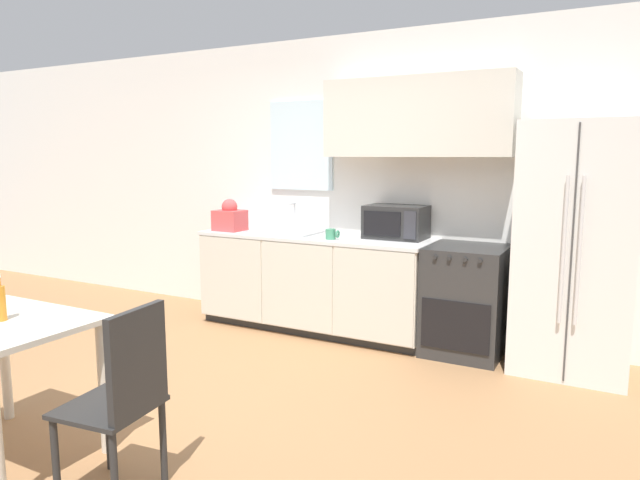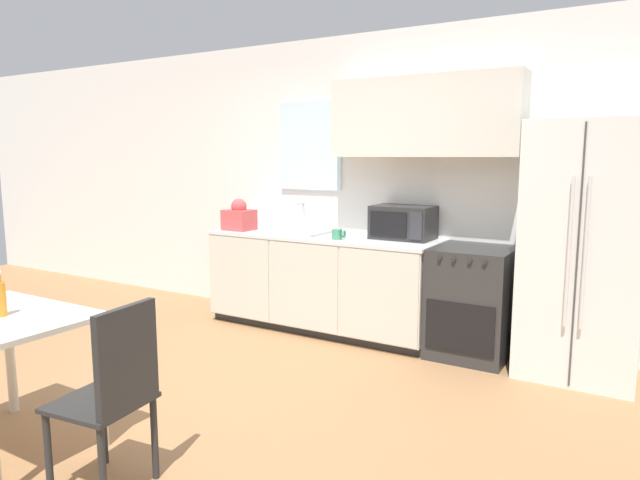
# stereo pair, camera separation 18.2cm
# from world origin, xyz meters

# --- Properties ---
(ground_plane) EXTENTS (12.00, 12.00, 0.00)m
(ground_plane) POSITION_xyz_m (0.00, 0.00, 0.00)
(ground_plane) COLOR #9E7047
(wall_back) EXTENTS (12.00, 0.38, 2.70)m
(wall_back) POSITION_xyz_m (0.08, 2.08, 1.44)
(wall_back) COLOR silver
(wall_back) RESTS_ON ground_plane
(kitchen_counter) EXTENTS (2.19, 0.68, 0.89)m
(kitchen_counter) POSITION_xyz_m (-0.33, 1.74, 0.45)
(kitchen_counter) COLOR #333333
(kitchen_counter) RESTS_ON ground_plane
(oven_range) EXTENTS (0.61, 0.66, 0.88)m
(oven_range) POSITION_xyz_m (1.07, 1.75, 0.44)
(oven_range) COLOR #2D2D2D
(oven_range) RESTS_ON ground_plane
(refrigerator) EXTENTS (0.81, 0.71, 1.86)m
(refrigerator) POSITION_xyz_m (1.86, 1.74, 0.93)
(refrigerator) COLOR silver
(refrigerator) RESTS_ON ground_plane
(kitchen_sink) EXTENTS (0.66, 0.46, 0.27)m
(kitchen_sink) POSITION_xyz_m (-0.65, 1.75, 0.90)
(kitchen_sink) COLOR #B7BABC
(kitchen_sink) RESTS_ON kitchen_counter
(microwave) EXTENTS (0.52, 0.35, 0.29)m
(microwave) POSITION_xyz_m (0.41, 1.87, 1.03)
(microwave) COLOR #282828
(microwave) RESTS_ON kitchen_counter
(coffee_mug) EXTENTS (0.12, 0.09, 0.09)m
(coffee_mug) POSITION_xyz_m (-0.06, 1.56, 0.93)
(coffee_mug) COLOR #3F8C66
(coffee_mug) RESTS_ON kitchen_counter
(grocery_bag_0) EXTENTS (0.28, 0.24, 0.31)m
(grocery_bag_0) POSITION_xyz_m (-1.19, 1.62, 1.02)
(grocery_bag_0) COLOR #D14C4C
(grocery_bag_0) RESTS_ON kitchen_counter
(dining_chair_side) EXTENTS (0.44, 0.44, 0.93)m
(dining_chair_side) POSITION_xyz_m (0.18, -1.02, 0.54)
(dining_chair_side) COLOR #282828
(dining_chair_side) RESTS_ON ground_plane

